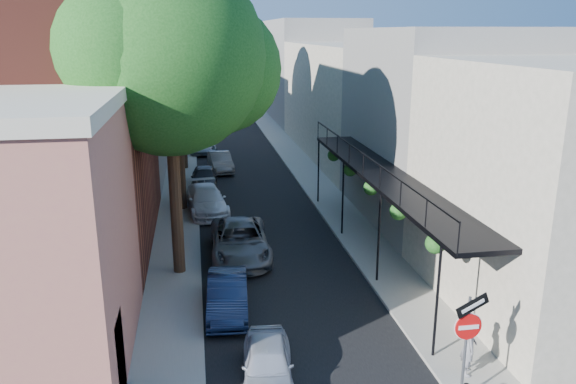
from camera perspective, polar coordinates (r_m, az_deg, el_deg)
name	(u,v)px	position (r m, az deg, el deg)	size (l,w,h in m)	color
road_surface	(238,158)	(41.04, -5.07, 3.48)	(6.00, 64.00, 0.01)	black
sidewalk_left	(183,159)	(40.94, -10.67, 3.32)	(2.00, 64.00, 0.12)	gray
sidewalk_right	(292,155)	(41.51, 0.45, 3.77)	(2.00, 64.00, 0.12)	gray
buildings_left	(96,93)	(39.45, -18.88, 9.46)	(10.10, 59.10, 12.00)	#AF6259
buildings_right	(362,95)	(41.47, 7.50, 9.73)	(9.80, 55.00, 10.00)	beige
sign_post	(468,331)	(14.25, 17.81, -13.28)	(0.89, 0.17, 2.99)	#595B60
oak_near	(181,60)	(20.26, -10.84, 13.03)	(7.48, 6.80, 11.42)	black
oak_mid	(184,70)	(28.26, -10.56, 12.12)	(6.60, 6.00, 10.20)	black
oak_far	(186,41)	(37.25, -10.37, 14.84)	(7.70, 7.00, 11.90)	black
parked_car_a	(268,364)	(15.17, -2.09, -17.05)	(1.31, 3.26, 1.11)	#ADB3C0
parked_car_b	(228,295)	(18.59, -6.17, -10.38)	(1.27, 3.63, 1.20)	#121E3B
parked_car_c	(240,241)	(22.82, -4.90, -4.96)	(2.30, 4.99, 1.39)	#585B60
parked_car_d	(206,200)	(28.56, -8.30, -0.82)	(1.84, 4.53, 1.31)	white
parked_car_e	(204,178)	(33.07, -8.50, 1.45)	(1.51, 3.75, 1.28)	black
parked_car_f	(220,162)	(37.06, -6.89, 3.06)	(1.32, 3.78, 1.25)	#665E56
parked_car_g	(201,145)	(43.02, -8.79, 4.71)	(1.89, 4.11, 1.14)	gray
pedestrian	(469,346)	(15.88, 17.90, -14.67)	(0.59, 0.39, 1.62)	gray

